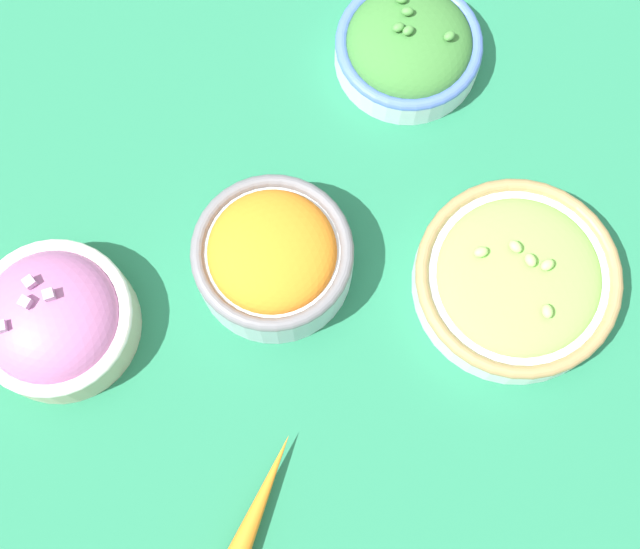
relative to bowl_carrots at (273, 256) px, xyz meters
The scene contains 6 objects.
ground_plane 0.06m from the bowl_carrots, 123.08° to the left, with size 3.00×3.00×0.00m, color #23704C.
bowl_carrots is the anchor object (origin of this frame).
bowl_broccoli 0.25m from the bowl_carrots, 158.25° to the right, with size 0.14×0.14×0.07m.
bowl_red_onion 0.20m from the bowl_carrots, 21.39° to the right, with size 0.14×0.14×0.08m.
bowl_lettuce 0.22m from the bowl_carrots, 138.02° to the left, with size 0.18×0.18×0.05m.
loose_carrot 0.25m from the bowl_carrots, 46.91° to the left, with size 0.17×0.11×0.03m.
Camera 1 is at (0.13, 0.17, 0.79)m, focal length 50.00 mm.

